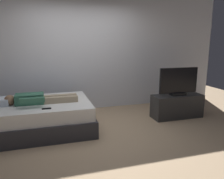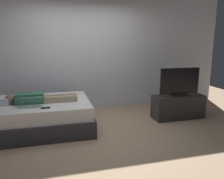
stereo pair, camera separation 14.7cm
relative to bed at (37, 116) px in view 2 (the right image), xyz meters
The scene contains 7 objects.
ground_plane 1.18m from the bed, 28.83° to the right, with size 10.00×10.00×0.00m, color tan.
back_wall 2.14m from the bed, 38.99° to the left, with size 6.40×0.10×2.80m, color silver.
bed is the anchor object (origin of this frame).
person 0.37m from the bed, 69.86° to the right, with size 1.26×0.46×0.18m.
remote 0.59m from the bed, 69.58° to the right, with size 0.15×0.04×0.02m, color black.
tv_stand 2.90m from the bed, ahead, with size 1.10×0.40×0.50m, color #2D2D2D.
tv 2.95m from the bed, ahead, with size 0.88×0.20×0.59m.
Camera 2 is at (-0.64, -3.61, 1.62)m, focal length 35.34 mm.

